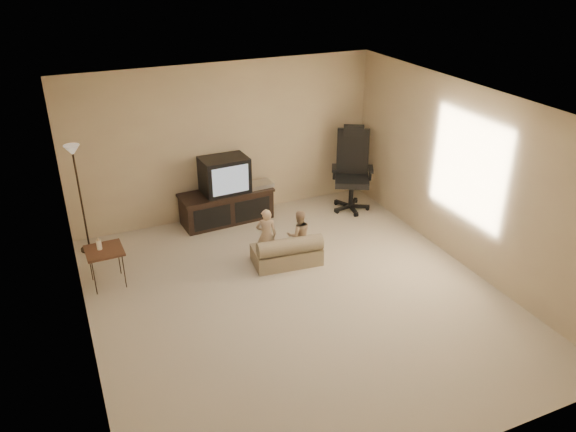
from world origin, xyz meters
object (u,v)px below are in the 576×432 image
(office_chair, at_px, (352,180))
(floor_lamp, at_px, (77,175))
(side_table, at_px, (104,251))
(toddler_left, at_px, (266,235))
(toddler_right, at_px, (299,235))
(tv_stand, at_px, (226,195))
(child_sofa, at_px, (288,252))

(office_chair, height_order, floor_lamp, floor_lamp)
(office_chair, relative_size, side_table, 1.99)
(toddler_left, xyz_separation_m, toddler_right, (0.45, -0.13, -0.03))
(toddler_left, bearing_deg, tv_stand, -66.05)
(toddler_left, bearing_deg, office_chair, -132.74)
(floor_lamp, bearing_deg, toddler_right, -27.85)
(floor_lamp, relative_size, toddler_left, 2.05)
(office_chair, xyz_separation_m, toddler_left, (-1.97, -1.05, -0.10))
(tv_stand, distance_m, toddler_left, 1.43)
(tv_stand, relative_size, floor_lamp, 0.95)
(tv_stand, xyz_separation_m, toddler_left, (0.12, -1.42, -0.05))
(side_table, bearing_deg, tv_stand, 29.57)
(side_table, distance_m, child_sofa, 2.46)
(tv_stand, bearing_deg, side_table, -153.73)
(child_sofa, bearing_deg, toddler_right, 30.72)
(side_table, bearing_deg, child_sofa, -11.72)
(tv_stand, distance_m, side_table, 2.35)
(tv_stand, xyz_separation_m, office_chair, (2.09, -0.37, 0.05))
(floor_lamp, bearing_deg, child_sofa, -31.63)
(floor_lamp, height_order, toddler_left, floor_lamp)
(office_chair, height_order, side_table, office_chair)
(floor_lamp, height_order, toddler_right, floor_lamp)
(office_chair, xyz_separation_m, side_table, (-4.13, -0.79, 0.00))
(side_table, height_order, child_sofa, side_table)
(tv_stand, distance_m, office_chair, 2.12)
(side_table, bearing_deg, floor_lamp, 97.16)
(floor_lamp, bearing_deg, office_chair, -3.61)
(tv_stand, relative_size, toddler_left, 1.94)
(tv_stand, bearing_deg, toddler_left, -88.46)
(office_chair, relative_size, toddler_right, 1.89)
(child_sofa, bearing_deg, side_table, 174.20)
(side_table, distance_m, floor_lamp, 1.27)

